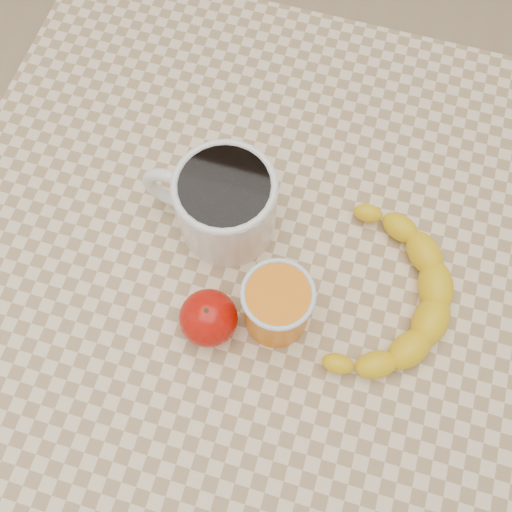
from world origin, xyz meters
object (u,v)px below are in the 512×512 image
(coffee_mug, at_px, (223,202))
(orange_juice_glass, at_px, (277,305))
(banana, at_px, (387,296))
(table, at_px, (256,285))
(apple, at_px, (208,318))

(coffee_mug, xyz_separation_m, orange_juice_glass, (0.09, -0.10, -0.01))
(orange_juice_glass, bearing_deg, banana, 24.94)
(table, bearing_deg, orange_juice_glass, -55.21)
(table, height_order, coffee_mug, coffee_mug)
(orange_juice_glass, relative_size, apple, 1.08)
(orange_juice_glass, distance_m, banana, 0.13)
(table, height_order, apple, apple)
(orange_juice_glass, height_order, banana, orange_juice_glass)
(banana, bearing_deg, table, -174.14)
(table, distance_m, banana, 0.19)
(coffee_mug, relative_size, orange_juice_glass, 1.82)
(table, distance_m, coffee_mug, 0.15)
(table, distance_m, apple, 0.15)
(table, xyz_separation_m, apple, (-0.03, -0.09, 0.12))
(apple, distance_m, banana, 0.20)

